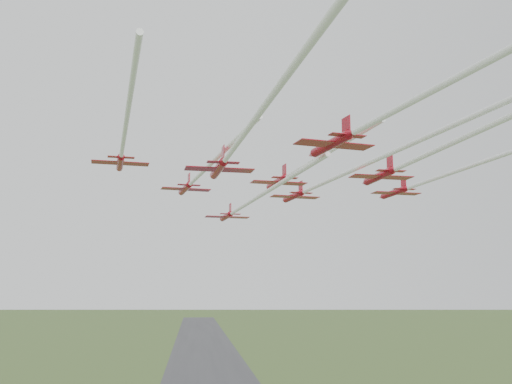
{
  "coord_description": "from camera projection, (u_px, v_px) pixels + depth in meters",
  "views": [
    {
      "loc": [
        -7.13,
        -96.8,
        35.44
      ],
      "look_at": [
        3.63,
        2.47,
        52.5
      ],
      "focal_mm": 40.0,
      "sensor_mm": 36.0,
      "label": 1
    }
  ],
  "objects": [
    {
      "name": "jet_row4_right",
      "position": [
        447.0,
        145.0,
        64.75
      ],
      "size": [
        11.28,
        69.13,
        2.72
      ],
      "rotation": [
        0.0,
        0.0,
        0.1
      ],
      "color": "#A10B1B"
    },
    {
      "name": "jet_row2_left",
      "position": [
        198.0,
        177.0,
        96.4
      ],
      "size": [
        13.79,
        53.79,
        2.77
      ],
      "rotation": [
        0.0,
        0.0,
        0.18
      ],
      "color": "#A10B1B"
    },
    {
      "name": "runway",
      "position": [
        206.0,
        361.0,
        285.65
      ],
      "size": [
        38.0,
        900.0,
        0.04
      ],
      "primitive_type": "cube",
      "color": "#303033",
      "rests_on": "ground"
    },
    {
      "name": "jet_row4_left",
      "position": [
        244.0,
        134.0,
        61.68
      ],
      "size": [
        11.81,
        69.94,
        2.86
      ],
      "rotation": [
        0.0,
        0.0,
        0.11
      ],
      "color": "#A10B1B"
    },
    {
      "name": "jet_row3_mid",
      "position": [
        293.0,
        173.0,
        88.11
      ],
      "size": [
        10.92,
        43.79,
        2.81
      ],
      "rotation": [
        0.0,
        0.0,
        0.16
      ],
      "color": "#A10B1B"
    },
    {
      "name": "jet_row3_right",
      "position": [
        451.0,
        173.0,
        85.25
      ],
      "size": [
        12.54,
        67.35,
        2.63
      ],
      "rotation": [
        0.0,
        0.0,
        0.13
      ],
      "color": "#A10B1B"
    },
    {
      "name": "jet_row2_right",
      "position": [
        330.0,
        180.0,
        92.15
      ],
      "size": [
        15.67,
        65.72,
        2.78
      ],
      "rotation": [
        0.0,
        0.0,
        0.18
      ],
      "color": "#A10B1B"
    },
    {
      "name": "jet_trail_solo",
      "position": [
        403.0,
        106.0,
        49.64
      ],
      "size": [
        15.93,
        56.26,
        2.62
      ],
      "rotation": [
        0.0,
        0.0,
        0.22
      ],
      "color": "#A10B1B"
    },
    {
      "name": "jet_lead",
      "position": [
        244.0,
        206.0,
        106.16
      ],
      "size": [
        13.43,
        65.15,
        2.81
      ],
      "rotation": [
        0.0,
        0.0,
        0.14
      ],
      "color": "#A10B1B"
    },
    {
      "name": "jet_row3_left",
      "position": [
        123.0,
        143.0,
        74.59
      ],
      "size": [
        11.59,
        51.5,
        2.53
      ],
      "rotation": [
        0.0,
        0.0,
        0.15
      ],
      "color": "#A10B1B"
    }
  ]
}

